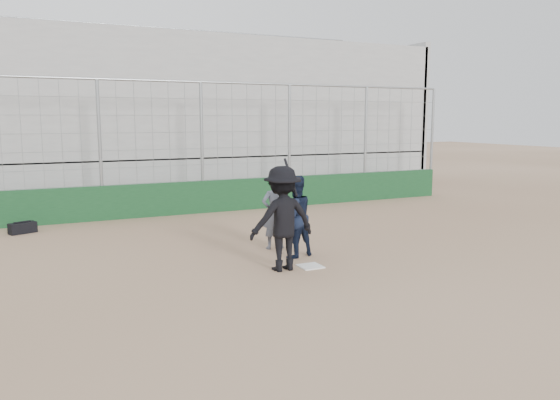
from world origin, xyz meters
name	(u,v)px	position (x,y,z in m)	size (l,w,h in m)	color
ground	(310,267)	(0.00, 0.00, 0.00)	(90.00, 90.00, 0.00)	brown
home_plate	(310,266)	(0.00, 0.00, 0.01)	(0.44, 0.44, 0.02)	white
backstop	(203,182)	(0.00, 7.00, 0.96)	(18.10, 0.25, 4.04)	#12391B
bleachers	(163,118)	(0.00, 11.95, 2.92)	(20.25, 6.70, 6.98)	#969696
batter_at_plate	(282,219)	(-0.59, 0.06, 1.01)	(1.32, 0.82, 2.14)	black
catcher_crouched	(296,230)	(0.09, 0.81, 0.58)	(0.98, 0.84, 1.17)	black
umpire	(274,216)	(0.01, 1.71, 0.75)	(0.61, 0.40, 1.50)	#4F5564
equipment_bag	(23,228)	(-5.12, 5.96, 0.14)	(0.71, 0.50, 0.32)	black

